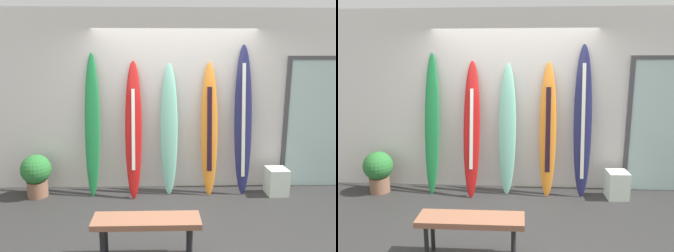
% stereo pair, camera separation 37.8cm
% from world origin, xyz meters
% --- Properties ---
extents(ground, '(8.00, 8.00, 0.04)m').
position_xyz_m(ground, '(0.00, 0.00, -0.02)').
color(ground, '#2E2D2D').
extents(wall_back, '(7.20, 0.20, 2.80)m').
position_xyz_m(wall_back, '(0.00, 1.30, 1.40)').
color(wall_back, silver).
rests_on(wall_back, ground).
extents(surfboard_emerald, '(0.22, 0.40, 2.15)m').
position_xyz_m(surfboard_emerald, '(-1.25, 0.98, 1.08)').
color(surfboard_emerald, '#1C7D3D').
rests_on(surfboard_emerald, ground).
extents(surfboard_crimson, '(0.26, 0.52, 2.03)m').
position_xyz_m(surfboard_crimson, '(-0.63, 0.93, 1.00)').
color(surfboard_crimson, red).
rests_on(surfboard_crimson, ground).
extents(surfboard_seafoam, '(0.27, 0.35, 1.99)m').
position_xyz_m(surfboard_seafoam, '(-0.09, 1.00, 1.00)').
color(surfboard_seafoam, '#7DCCB0').
rests_on(surfboard_seafoam, ground).
extents(surfboard_sunset, '(0.27, 0.41, 2.01)m').
position_xyz_m(surfboard_sunset, '(0.52, 0.98, 1.01)').
color(surfboard_sunset, orange).
rests_on(surfboard_sunset, ground).
extents(surfboard_navy, '(0.28, 0.39, 2.27)m').
position_xyz_m(surfboard_navy, '(1.03, 0.99, 1.14)').
color(surfboard_navy, navy).
rests_on(surfboard_navy, ground).
extents(display_block_left, '(0.31, 0.31, 0.41)m').
position_xyz_m(display_block_left, '(1.55, 0.85, 0.21)').
color(display_block_left, white).
rests_on(display_block_left, ground).
extents(glass_door, '(1.06, 0.06, 2.10)m').
position_xyz_m(glass_door, '(2.26, 1.18, 1.08)').
color(glass_door, silver).
rests_on(glass_door, ground).
extents(potted_plant, '(0.44, 0.44, 0.65)m').
position_xyz_m(potted_plant, '(-2.09, 0.86, 0.37)').
color(potted_plant, '#855C46').
rests_on(potted_plant, ground).
extents(bench, '(1.09, 0.31, 0.46)m').
position_xyz_m(bench, '(-0.37, -0.73, 0.40)').
color(bench, '#915D44').
rests_on(bench, ground).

